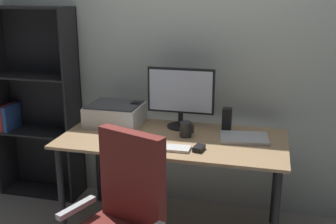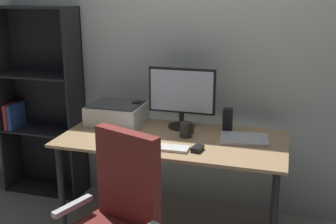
{
  "view_description": "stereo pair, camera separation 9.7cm",
  "coord_description": "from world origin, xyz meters",
  "px_view_note": "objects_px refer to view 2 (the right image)",
  "views": [
    {
      "loc": [
        0.63,
        -2.6,
        1.71
      ],
      "look_at": [
        -0.04,
        0.01,
        0.92
      ],
      "focal_mm": 44.06,
      "sensor_mm": 36.0,
      "label": 1
    },
    {
      "loc": [
        0.72,
        -2.58,
        1.71
      ],
      "look_at": [
        -0.04,
        0.01,
        0.92
      ],
      "focal_mm": 44.06,
      "sensor_mm": 36.0,
      "label": 2
    }
  ],
  "objects_px": {
    "desk": "(173,148)",
    "keyboard": "(166,148)",
    "speaker_left": "(138,113)",
    "laptop": "(244,139)",
    "coffee_mug": "(186,129)",
    "bookshelf": "(41,103)",
    "mouse": "(197,149)",
    "monitor": "(182,94)",
    "speaker_right": "(228,120)",
    "printer": "(117,114)"
  },
  "relations": [
    {
      "from": "coffee_mug",
      "to": "speaker_right",
      "type": "bearing_deg",
      "value": 35.17
    },
    {
      "from": "desk",
      "to": "printer",
      "type": "relative_size",
      "value": 3.86
    },
    {
      "from": "laptop",
      "to": "speaker_right",
      "type": "height_order",
      "value": "speaker_right"
    },
    {
      "from": "monitor",
      "to": "mouse",
      "type": "distance_m",
      "value": 0.54
    },
    {
      "from": "mouse",
      "to": "laptop",
      "type": "height_order",
      "value": "mouse"
    },
    {
      "from": "monitor",
      "to": "speaker_left",
      "type": "bearing_deg",
      "value": -178.67
    },
    {
      "from": "keyboard",
      "to": "mouse",
      "type": "xyz_separation_m",
      "value": [
        0.2,
        0.02,
        0.01
      ]
    },
    {
      "from": "keyboard",
      "to": "bookshelf",
      "type": "height_order",
      "value": "bookshelf"
    },
    {
      "from": "laptop",
      "to": "bookshelf",
      "type": "xyz_separation_m",
      "value": [
        -1.76,
        0.3,
        0.04
      ]
    },
    {
      "from": "mouse",
      "to": "laptop",
      "type": "xyz_separation_m",
      "value": [
        0.26,
        0.28,
        -0.01
      ]
    },
    {
      "from": "coffee_mug",
      "to": "speaker_left",
      "type": "bearing_deg",
      "value": 156.44
    },
    {
      "from": "coffee_mug",
      "to": "speaker_left",
      "type": "height_order",
      "value": "speaker_left"
    },
    {
      "from": "desk",
      "to": "monitor",
      "type": "relative_size",
      "value": 3.14
    },
    {
      "from": "desk",
      "to": "keyboard",
      "type": "distance_m",
      "value": 0.24
    },
    {
      "from": "speaker_left",
      "to": "coffee_mug",
      "type": "bearing_deg",
      "value": -23.56
    },
    {
      "from": "speaker_right",
      "to": "mouse",
      "type": "bearing_deg",
      "value": -106.45
    },
    {
      "from": "desk",
      "to": "coffee_mug",
      "type": "height_order",
      "value": "coffee_mug"
    },
    {
      "from": "desk",
      "to": "bookshelf",
      "type": "height_order",
      "value": "bookshelf"
    },
    {
      "from": "laptop",
      "to": "speaker_left",
      "type": "distance_m",
      "value": 0.84
    },
    {
      "from": "printer",
      "to": "monitor",
      "type": "bearing_deg",
      "value": 6.73
    },
    {
      "from": "keyboard",
      "to": "bookshelf",
      "type": "bearing_deg",
      "value": 154.01
    },
    {
      "from": "monitor",
      "to": "coffee_mug",
      "type": "xyz_separation_m",
      "value": [
        0.08,
        -0.19,
        -0.2
      ]
    },
    {
      "from": "keyboard",
      "to": "speaker_right",
      "type": "distance_m",
      "value": 0.56
    },
    {
      "from": "keyboard",
      "to": "coffee_mug",
      "type": "relative_size",
      "value": 2.78
    },
    {
      "from": "desk",
      "to": "keyboard",
      "type": "height_order",
      "value": "keyboard"
    },
    {
      "from": "keyboard",
      "to": "desk",
      "type": "bearing_deg",
      "value": 93.43
    },
    {
      "from": "mouse",
      "to": "bookshelf",
      "type": "height_order",
      "value": "bookshelf"
    },
    {
      "from": "speaker_right",
      "to": "bookshelf",
      "type": "xyz_separation_m",
      "value": [
        -1.62,
        0.15,
        -0.04
      ]
    },
    {
      "from": "speaker_right",
      "to": "bookshelf",
      "type": "distance_m",
      "value": 1.63
    },
    {
      "from": "coffee_mug",
      "to": "bookshelf",
      "type": "height_order",
      "value": "bookshelf"
    },
    {
      "from": "coffee_mug",
      "to": "bookshelf",
      "type": "relative_size",
      "value": 0.07
    },
    {
      "from": "laptop",
      "to": "speaker_right",
      "type": "distance_m",
      "value": 0.21
    },
    {
      "from": "mouse",
      "to": "coffee_mug",
      "type": "distance_m",
      "value": 0.28
    },
    {
      "from": "keyboard",
      "to": "mouse",
      "type": "height_order",
      "value": "mouse"
    },
    {
      "from": "printer",
      "to": "laptop",
      "type": "bearing_deg",
      "value": -5.66
    },
    {
      "from": "desk",
      "to": "speaker_left",
      "type": "bearing_deg",
      "value": 146.72
    },
    {
      "from": "mouse",
      "to": "printer",
      "type": "height_order",
      "value": "printer"
    },
    {
      "from": "mouse",
      "to": "bookshelf",
      "type": "xyz_separation_m",
      "value": [
        -1.49,
        0.57,
        0.03
      ]
    },
    {
      "from": "speaker_left",
      "to": "laptop",
      "type": "bearing_deg",
      "value": -10.08
    },
    {
      "from": "mouse",
      "to": "speaker_right",
      "type": "height_order",
      "value": "speaker_right"
    },
    {
      "from": "monitor",
      "to": "speaker_left",
      "type": "relative_size",
      "value": 2.9
    },
    {
      "from": "printer",
      "to": "speaker_left",
      "type": "bearing_deg",
      "value": 18.58
    },
    {
      "from": "speaker_right",
      "to": "bookshelf",
      "type": "bearing_deg",
      "value": 174.71
    },
    {
      "from": "keyboard",
      "to": "speaker_right",
      "type": "xyz_separation_m",
      "value": [
        0.32,
        0.45,
        0.08
      ]
    },
    {
      "from": "desk",
      "to": "speaker_left",
      "type": "relative_size",
      "value": 9.08
    },
    {
      "from": "keyboard",
      "to": "bookshelf",
      "type": "xyz_separation_m",
      "value": [
        -1.29,
        0.6,
        0.04
      ]
    },
    {
      "from": "laptop",
      "to": "speaker_left",
      "type": "height_order",
      "value": "speaker_left"
    },
    {
      "from": "speaker_right",
      "to": "bookshelf",
      "type": "height_order",
      "value": "bookshelf"
    },
    {
      "from": "keyboard",
      "to": "bookshelf",
      "type": "relative_size",
      "value": 0.18
    },
    {
      "from": "speaker_left",
      "to": "speaker_right",
      "type": "bearing_deg",
      "value": 0.0
    }
  ]
}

